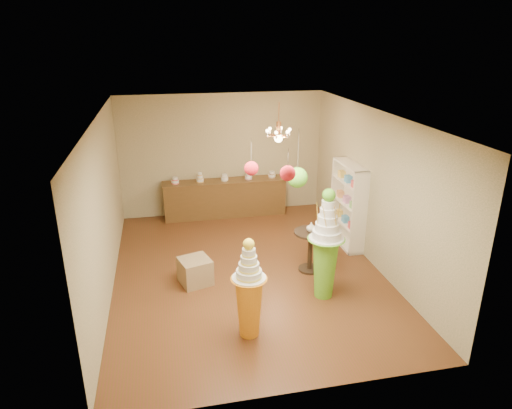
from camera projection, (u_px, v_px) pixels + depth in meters
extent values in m
plane|color=#562F17|center=(247.00, 271.00, 8.82)|extent=(6.50, 6.50, 0.00)
plane|color=white|center=(246.00, 116.00, 7.76)|extent=(6.50, 6.50, 0.00)
cube|color=tan|center=(222.00, 155.00, 11.27)|extent=(5.00, 0.04, 3.00)
cube|color=tan|center=(299.00, 291.00, 5.31)|extent=(5.00, 0.04, 3.00)
cube|color=tan|center=(104.00, 208.00, 7.81)|extent=(0.04, 6.50, 3.00)
cube|color=tan|center=(374.00, 189.00, 8.77)|extent=(0.04, 6.50, 3.00)
cone|color=#63B528|center=(325.00, 268.00, 7.82)|extent=(0.58, 0.58, 1.09)
cylinder|color=white|center=(326.00, 238.00, 7.62)|extent=(0.78, 0.78, 0.03)
cylinder|color=white|center=(327.00, 234.00, 7.59)|extent=(0.64, 0.64, 0.13)
cylinder|color=white|center=(327.00, 227.00, 7.55)|extent=(0.52, 0.52, 0.13)
cylinder|color=white|center=(327.00, 219.00, 7.50)|extent=(0.43, 0.43, 0.13)
cylinder|color=white|center=(328.00, 212.00, 7.45)|extent=(0.35, 0.35, 0.13)
cylinder|color=white|center=(328.00, 204.00, 7.41)|extent=(0.29, 0.29, 0.13)
sphere|color=#55AA25|center=(329.00, 195.00, 7.35)|extent=(0.22, 0.22, 0.22)
cone|color=orange|center=(249.00, 307.00, 6.82)|extent=(0.45, 0.45, 0.96)
cylinder|color=white|center=(249.00, 278.00, 6.64)|extent=(0.54, 0.54, 0.03)
cylinder|color=white|center=(249.00, 274.00, 6.62)|extent=(0.40, 0.40, 0.11)
cylinder|color=white|center=(249.00, 267.00, 6.58)|extent=(0.32, 0.32, 0.11)
cylinder|color=white|center=(249.00, 259.00, 6.54)|extent=(0.26, 0.26, 0.11)
cylinder|color=white|center=(249.00, 252.00, 6.50)|extent=(0.21, 0.21, 0.11)
sphere|color=yellow|center=(249.00, 244.00, 6.45)|extent=(0.17, 0.17, 0.17)
cube|color=olive|center=(195.00, 271.00, 8.33)|extent=(0.66, 0.66, 0.48)
cube|color=brown|center=(225.00, 198.00, 11.38)|extent=(3.00, 0.50, 0.90)
cube|color=brown|center=(225.00, 181.00, 11.22)|extent=(3.04, 0.54, 0.03)
cylinder|color=white|center=(175.00, 180.00, 10.96)|extent=(0.18, 0.18, 0.16)
cylinder|color=white|center=(200.00, 177.00, 11.06)|extent=(0.18, 0.18, 0.24)
cylinder|color=white|center=(225.00, 177.00, 11.19)|extent=(0.18, 0.18, 0.16)
cylinder|color=white|center=(248.00, 174.00, 11.29)|extent=(0.18, 0.18, 0.24)
cylinder|color=white|center=(272.00, 174.00, 11.42)|extent=(0.18, 0.18, 0.16)
cube|color=white|center=(354.00, 204.00, 9.71)|extent=(0.04, 1.20, 1.80)
cube|color=white|center=(346.00, 222.00, 9.82)|extent=(0.30, 1.14, 0.03)
cube|color=white|center=(347.00, 203.00, 9.66)|extent=(0.30, 1.14, 0.03)
cube|color=white|center=(349.00, 182.00, 9.51)|extent=(0.30, 1.14, 0.03)
cylinder|color=black|center=(309.00, 269.00, 8.86)|extent=(0.55, 0.55, 0.04)
cylinder|color=black|center=(310.00, 251.00, 8.73)|extent=(0.11, 0.11, 0.79)
cylinder|color=black|center=(311.00, 232.00, 8.59)|extent=(0.83, 0.83, 0.04)
imported|color=white|center=(311.00, 227.00, 8.55)|extent=(0.21, 0.21, 0.18)
cylinder|color=#433B30|center=(251.00, 153.00, 6.19)|extent=(0.01, 0.01, 0.43)
sphere|color=#B31920|center=(251.00, 168.00, 6.27)|extent=(0.20, 0.20, 0.20)
cylinder|color=#433B30|center=(298.00, 153.00, 6.87)|extent=(0.01, 0.01, 0.76)
sphere|color=#55AA25|center=(297.00, 178.00, 7.00)|extent=(0.32, 0.32, 0.32)
cylinder|color=#433B30|center=(288.00, 161.00, 5.62)|extent=(0.01, 0.01, 0.32)
sphere|color=#B31920|center=(288.00, 173.00, 5.67)|extent=(0.20, 0.20, 0.20)
cylinder|color=#EB9153|center=(279.00, 114.00, 9.39)|extent=(0.02, 0.02, 0.50)
cylinder|color=#EB9153|center=(279.00, 129.00, 9.50)|extent=(0.10, 0.10, 0.30)
sphere|color=#FECD8B|center=(278.00, 138.00, 9.57)|extent=(0.18, 0.18, 0.18)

